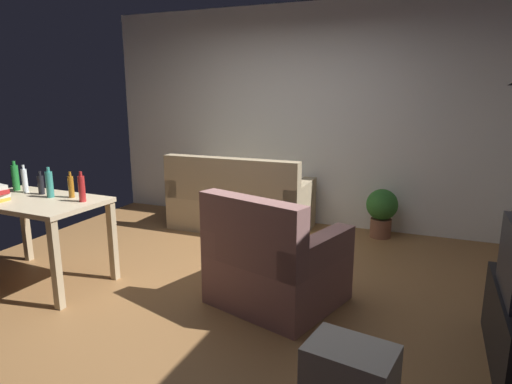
{
  "coord_description": "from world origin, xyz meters",
  "views": [
    {
      "loc": [
        1.6,
        -3.2,
        1.66
      ],
      "look_at": [
        0.1,
        0.5,
        0.75
      ],
      "focal_mm": 30.89,
      "sensor_mm": 36.0,
      "label": 1
    }
  ],
  "objects": [
    {
      "name": "ground_plane",
      "position": [
        0.0,
        0.0,
        -0.01
      ],
      "size": [
        5.2,
        4.4,
        0.02
      ],
      "primitive_type": "cube",
      "color": "olive"
    },
    {
      "name": "wall_rear",
      "position": [
        0.0,
        2.2,
        1.35
      ],
      "size": [
        5.2,
        0.1,
        2.7
      ],
      "primitive_type": "cube",
      "color": "white",
      "rests_on": "ground_plane"
    },
    {
      "name": "couch",
      "position": [
        -0.56,
        1.59,
        0.31
      ],
      "size": [
        1.67,
        0.84,
        0.92
      ],
      "rotation": [
        0.0,
        0.0,
        3.14
      ],
      "color": "tan",
      "rests_on": "ground_plane"
    },
    {
      "name": "desk",
      "position": [
        -1.56,
        -0.51,
        0.65
      ],
      "size": [
        1.23,
        0.75,
        0.76
      ],
      "rotation": [
        0.0,
        0.0,
        -0.04
      ],
      "color": "#C6B28E",
      "rests_on": "ground_plane"
    },
    {
      "name": "potted_plant",
      "position": [
        1.1,
        1.9,
        0.33
      ],
      "size": [
        0.36,
        0.36,
        0.57
      ],
      "color": "brown",
      "rests_on": "ground_plane"
    },
    {
      "name": "armchair",
      "position": [
        0.51,
        -0.12,
        0.32
      ],
      "size": [
        1.11,
        1.07,
        0.92
      ],
      "rotation": [
        0.0,
        0.0,
        2.84
      ],
      "color": "#996B66",
      "rests_on": "ground_plane"
    },
    {
      "name": "storage_box",
      "position": [
        1.27,
        -1.01,
        0.15
      ],
      "size": [
        0.53,
        0.42,
        0.3
      ],
      "primitive_type": "cube",
      "rotation": [
        0.0,
        0.0,
        -0.17
      ],
      "color": "#A8A399",
      "rests_on": "ground_plane"
    },
    {
      "name": "bottle_green",
      "position": [
        -2.0,
        -0.31,
        0.88
      ],
      "size": [
        0.06,
        0.06,
        0.28
      ],
      "color": "#1E722D",
      "rests_on": "desk"
    },
    {
      "name": "bottle_clear",
      "position": [
        -1.84,
        -0.35,
        0.87
      ],
      "size": [
        0.05,
        0.05,
        0.26
      ],
      "color": "silver",
      "rests_on": "desk"
    },
    {
      "name": "bottle_dark",
      "position": [
        -1.64,
        -0.35,
        0.85
      ],
      "size": [
        0.05,
        0.05,
        0.21
      ],
      "color": "black",
      "rests_on": "desk"
    },
    {
      "name": "bottle_tall",
      "position": [
        -1.47,
        -0.41,
        0.88
      ],
      "size": [
        0.06,
        0.06,
        0.27
      ],
      "color": "teal",
      "rests_on": "desk"
    },
    {
      "name": "bottle_amber",
      "position": [
        -1.29,
        -0.34,
        0.86
      ],
      "size": [
        0.05,
        0.05,
        0.23
      ],
      "color": "#9E6019",
      "rests_on": "desk"
    },
    {
      "name": "bottle_red",
      "position": [
        -1.1,
        -0.42,
        0.87
      ],
      "size": [
        0.06,
        0.06,
        0.26
      ],
      "color": "#AD2323",
      "rests_on": "desk"
    }
  ]
}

